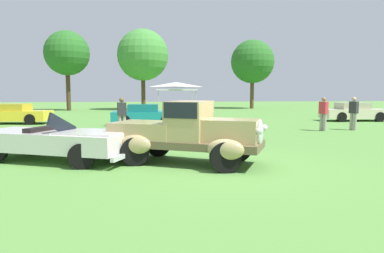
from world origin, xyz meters
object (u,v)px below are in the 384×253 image
at_px(feature_pickup_truck, 187,132).
at_px(canopy_tent_left_field, 176,86).
at_px(spectator_near_truck, 323,113).
at_px(spectator_by_row, 122,114).
at_px(neighbor_convertible, 59,140).
at_px(show_car_cream, 354,112).
at_px(show_car_yellow, 15,114).
at_px(spectator_between_cars, 354,112).
at_px(show_car_teal, 145,115).

distance_m(feature_pickup_truck, canopy_tent_left_field, 18.18).
relative_size(spectator_near_truck, spectator_by_row, 1.00).
bearing_deg(feature_pickup_truck, spectator_by_row, 109.37).
relative_size(neighbor_convertible, canopy_tent_left_field, 1.54).
height_order(show_car_cream, spectator_by_row, spectator_by_row).
xyz_separation_m(feature_pickup_truck, show_car_yellow, (-9.45, 12.87, -0.26)).
xyz_separation_m(feature_pickup_truck, spectator_between_cars, (9.14, 7.37, 0.05)).
bearing_deg(canopy_tent_left_field, feature_pickup_truck, -92.25).
xyz_separation_m(neighbor_convertible, show_car_yellow, (-5.87, 12.13, 0.02)).
xyz_separation_m(feature_pickup_truck, show_car_teal, (-1.49, 11.27, -0.26)).
distance_m(neighbor_convertible, show_car_cream, 19.92).
distance_m(show_car_teal, spectator_between_cars, 11.33).
height_order(show_car_yellow, spectator_by_row, spectator_by_row).
distance_m(feature_pickup_truck, spectator_by_row, 7.27).
relative_size(feature_pickup_truck, spectator_by_row, 2.56).
xyz_separation_m(spectator_by_row, canopy_tent_left_field, (3.12, 11.24, 1.51)).
height_order(spectator_near_truck, spectator_by_row, same).
relative_size(feature_pickup_truck, neighbor_convertible, 0.90).
relative_size(neighbor_convertible, show_car_yellow, 1.16).
bearing_deg(spectator_near_truck, spectator_by_row, -178.13).
distance_m(neighbor_convertible, canopy_tent_left_field, 17.98).
bearing_deg(spectator_by_row, feature_pickup_truck, -70.63).
bearing_deg(show_car_teal, feature_pickup_truck, -82.47).
relative_size(spectator_between_cars, spectator_by_row, 1.00).
distance_m(show_car_yellow, spectator_near_truck, 17.83).
bearing_deg(neighbor_convertible, show_car_yellow, 115.82).
height_order(spectator_between_cars, spectator_by_row, same).
distance_m(show_car_cream, spectator_near_truck, 7.39).
distance_m(show_car_yellow, spectator_between_cars, 19.39).
bearing_deg(neighbor_convertible, spectator_near_truck, 30.30).
distance_m(spectator_near_truck, canopy_tent_left_field, 12.92).
distance_m(spectator_between_cars, canopy_tent_left_field, 13.73).
relative_size(neighbor_convertible, spectator_by_row, 2.83).
bearing_deg(spectator_between_cars, neighbor_convertible, -152.47).
xyz_separation_m(show_car_yellow, spectator_near_truck, (16.89, -5.68, 0.31)).
relative_size(neighbor_convertible, show_car_teal, 1.22).
xyz_separation_m(feature_pickup_truck, spectator_by_row, (-2.41, 6.86, 0.05)).
relative_size(neighbor_convertible, spectator_between_cars, 2.83).
relative_size(spectator_by_row, canopy_tent_left_field, 0.54).
height_order(show_car_yellow, canopy_tent_left_field, canopy_tent_left_field).
bearing_deg(spectator_between_cars, show_car_teal, 159.87).
bearing_deg(show_car_cream, show_car_teal, -174.17).
bearing_deg(show_car_cream, spectator_between_cars, -121.20).
bearing_deg(neighbor_convertible, show_car_teal, 78.76).
distance_m(spectator_between_cars, spectator_by_row, 11.57).
relative_size(show_car_teal, show_car_cream, 0.91).
bearing_deg(show_car_yellow, neighbor_convertible, -64.18).
bearing_deg(canopy_tent_left_field, show_car_cream, -24.94).
height_order(spectator_near_truck, spectator_between_cars, same).
bearing_deg(show_car_yellow, canopy_tent_left_field, 27.25).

